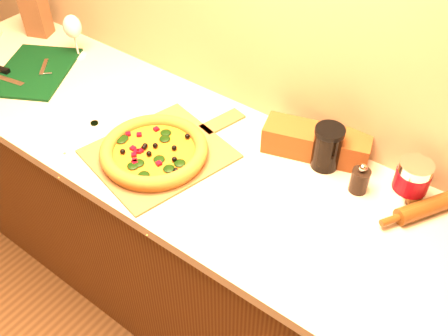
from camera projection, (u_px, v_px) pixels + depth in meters
cabinet at (216, 250)px, 1.97m from camera, size 2.80×0.65×0.86m
countertop at (215, 168)px, 1.67m from camera, size 2.84×0.68×0.04m
pizza_peel at (163, 152)px, 1.69m from camera, size 0.47×0.61×0.01m
pizza at (154, 151)px, 1.65m from camera, size 0.36×0.36×0.05m
cutting_board at (33, 71)px, 2.05m from camera, size 0.43×0.47×0.03m
bottle_cap at (94, 123)px, 1.80m from camera, size 0.04×0.04×0.01m
pepper_grinder at (360, 180)px, 1.53m from camera, size 0.06×0.06×0.11m
rolling_pin at (435, 205)px, 1.48m from camera, size 0.21×0.34×0.05m
coffee_canister at (411, 181)px, 1.49m from camera, size 0.10×0.10×0.14m
bread_bag at (316, 142)px, 1.66m from camera, size 0.37×0.21×0.10m
wine_glass at (72, 28)px, 2.06m from camera, size 0.08×0.08×0.19m
paper_bag at (36, 13)px, 2.22m from camera, size 0.12×0.11×0.20m
dark_jar at (327, 147)px, 1.59m from camera, size 0.10×0.10×0.15m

